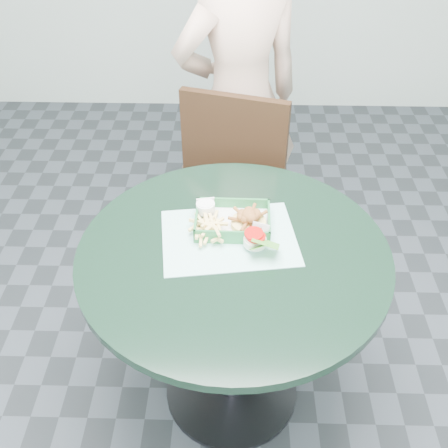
{
  "coord_description": "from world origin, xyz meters",
  "views": [
    {
      "loc": [
        0.0,
        -1.2,
        1.87
      ],
      "look_at": [
        -0.03,
        0.1,
        0.79
      ],
      "focal_mm": 42.0,
      "sensor_mm": 36.0,
      "label": 1
    }
  ],
  "objects_px": {
    "cafe_table": "(233,291)",
    "crab_sandwich": "(249,223)",
    "diner_person": "(239,91)",
    "sauce_ramekin": "(205,212)",
    "dining_chair": "(233,193)",
    "food_basket": "(233,228)"
  },
  "relations": [
    {
      "from": "diner_person",
      "to": "dining_chair",
      "type": "bearing_deg",
      "value": 65.15
    },
    {
      "from": "dining_chair",
      "to": "crab_sandwich",
      "type": "height_order",
      "value": "dining_chair"
    },
    {
      "from": "cafe_table",
      "to": "sauce_ramekin",
      "type": "xyz_separation_m",
      "value": [
        -0.09,
        0.15,
        0.22
      ]
    },
    {
      "from": "food_basket",
      "to": "sauce_ramekin",
      "type": "distance_m",
      "value": 0.1
    },
    {
      "from": "cafe_table",
      "to": "diner_person",
      "type": "relative_size",
      "value": 0.57
    },
    {
      "from": "cafe_table",
      "to": "sauce_ramekin",
      "type": "relative_size",
      "value": 16.01
    },
    {
      "from": "cafe_table",
      "to": "dining_chair",
      "type": "distance_m",
      "value": 0.62
    },
    {
      "from": "food_basket",
      "to": "sauce_ramekin",
      "type": "xyz_separation_m",
      "value": [
        -0.09,
        0.04,
        0.03
      ]
    },
    {
      "from": "dining_chair",
      "to": "food_basket",
      "type": "distance_m",
      "value": 0.56
    },
    {
      "from": "dining_chair",
      "to": "sauce_ramekin",
      "type": "bearing_deg",
      "value": -84.82
    },
    {
      "from": "cafe_table",
      "to": "dining_chair",
      "type": "height_order",
      "value": "dining_chair"
    },
    {
      "from": "diner_person",
      "to": "crab_sandwich",
      "type": "relative_size",
      "value": 15.24
    },
    {
      "from": "diner_person",
      "to": "sauce_ramekin",
      "type": "bearing_deg",
      "value": 61.18
    },
    {
      "from": "crab_sandwich",
      "to": "cafe_table",
      "type": "bearing_deg",
      "value": -115.58
    },
    {
      "from": "diner_person",
      "to": "sauce_ramekin",
      "type": "distance_m",
      "value": 0.79
    },
    {
      "from": "dining_chair",
      "to": "diner_person",
      "type": "xyz_separation_m",
      "value": [
        0.02,
        0.3,
        0.33
      ]
    },
    {
      "from": "dining_chair",
      "to": "food_basket",
      "type": "height_order",
      "value": "dining_chair"
    },
    {
      "from": "food_basket",
      "to": "crab_sandwich",
      "type": "xyz_separation_m",
      "value": [
        0.05,
        -0.01,
        0.03
      ]
    },
    {
      "from": "cafe_table",
      "to": "food_basket",
      "type": "height_order",
      "value": "food_basket"
    },
    {
      "from": "cafe_table",
      "to": "crab_sandwich",
      "type": "height_order",
      "value": "crab_sandwich"
    },
    {
      "from": "cafe_table",
      "to": "sauce_ramekin",
      "type": "distance_m",
      "value": 0.28
    },
    {
      "from": "cafe_table",
      "to": "food_basket",
      "type": "distance_m",
      "value": 0.22
    }
  ]
}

